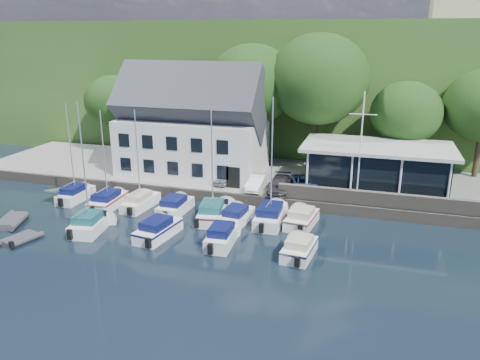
{
  "coord_description": "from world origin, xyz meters",
  "views": [
    {
      "loc": [
        10.71,
        -26.56,
        14.77
      ],
      "look_at": [
        0.19,
        9.0,
        2.98
      ],
      "focal_mm": 35.0,
      "sensor_mm": 36.0,
      "label": 1
    }
  ],
  "objects_px": {
    "boat_r1_0": "(71,153)",
    "boat_r2_1": "(84,172)",
    "car_silver": "(224,178)",
    "dinghy_1": "(20,238)",
    "club_pavilion": "(376,167)",
    "flagpole": "(360,147)",
    "boat_r1_5": "(236,214)",
    "boat_r1_1": "(104,157)",
    "car_blue": "(305,183)",
    "boat_r2_4": "(299,246)",
    "boat_r1_2": "(138,160)",
    "boat_r2_2": "(158,228)",
    "boat_r1_7": "(302,217)",
    "car_dgrey": "(279,185)",
    "boat_r1_6": "(272,166)",
    "car_white": "(257,182)",
    "boat_r1_4": "(212,165)",
    "harbor_building": "(193,130)",
    "dinghy_0": "(12,220)",
    "boat_r1_3": "(175,204)",
    "boat_r2_3": "(222,234)"
  },
  "relations": [
    {
      "from": "car_blue",
      "to": "club_pavilion",
      "type": "bearing_deg",
      "value": 5.07
    },
    {
      "from": "boat_r1_1",
      "to": "dinghy_1",
      "type": "xyz_separation_m",
      "value": [
        -2.29,
        -8.22,
        -4.24
      ]
    },
    {
      "from": "club_pavilion",
      "to": "boat_r2_2",
      "type": "distance_m",
      "value": 20.47
    },
    {
      "from": "car_blue",
      "to": "boat_r1_5",
      "type": "distance_m",
      "value": 7.95
    },
    {
      "from": "car_silver",
      "to": "dinghy_1",
      "type": "relative_size",
      "value": 1.16
    },
    {
      "from": "car_white",
      "to": "boat_r1_0",
      "type": "relative_size",
      "value": 0.44
    },
    {
      "from": "car_blue",
      "to": "boat_r1_5",
      "type": "relative_size",
      "value": 0.74
    },
    {
      "from": "car_blue",
      "to": "car_white",
      "type": "bearing_deg",
      "value": 171.6
    },
    {
      "from": "car_white",
      "to": "boat_r1_6",
      "type": "xyz_separation_m",
      "value": [
        2.41,
        -5.05,
        3.14
      ]
    },
    {
      "from": "boat_r1_7",
      "to": "boat_r2_1",
      "type": "distance_m",
      "value": 17.04
    },
    {
      "from": "boat_r1_5",
      "to": "boat_r2_2",
      "type": "distance_m",
      "value": 6.5
    },
    {
      "from": "boat_r1_6",
      "to": "boat_r1_2",
      "type": "bearing_deg",
      "value": 178.07
    },
    {
      "from": "harbor_building",
      "to": "dinghy_1",
      "type": "distance_m",
      "value": 19.45
    },
    {
      "from": "car_blue",
      "to": "boat_r2_4",
      "type": "xyz_separation_m",
      "value": [
        1.43,
        -10.98,
        -0.98
      ]
    },
    {
      "from": "boat_r1_1",
      "to": "boat_r1_3",
      "type": "distance_m",
      "value": 7.3
    },
    {
      "from": "flagpole",
      "to": "boat_r2_3",
      "type": "bearing_deg",
      "value": -132.03
    },
    {
      "from": "boat_r1_4",
      "to": "boat_r1_7",
      "type": "xyz_separation_m",
      "value": [
        7.24,
        0.72,
        -3.89
      ]
    },
    {
      "from": "boat_r2_1",
      "to": "boat_r2_2",
      "type": "bearing_deg",
      "value": -3.1
    },
    {
      "from": "boat_r1_0",
      "to": "boat_r2_1",
      "type": "bearing_deg",
      "value": -46.76
    },
    {
      "from": "car_dgrey",
      "to": "boat_r1_0",
      "type": "relative_size",
      "value": 0.49
    },
    {
      "from": "boat_r1_4",
      "to": "boat_r1_2",
      "type": "bearing_deg",
      "value": 165.19
    },
    {
      "from": "boat_r1_1",
      "to": "dinghy_1",
      "type": "distance_m",
      "value": 9.53
    },
    {
      "from": "boat_r1_2",
      "to": "boat_r1_5",
      "type": "xyz_separation_m",
      "value": [
        9.02,
        -0.79,
        -3.69
      ]
    },
    {
      "from": "boat_r1_1",
      "to": "boat_r2_2",
      "type": "xyz_separation_m",
      "value": [
        7.04,
        -4.52,
        -3.8
      ]
    },
    {
      "from": "flagpole",
      "to": "dinghy_1",
      "type": "bearing_deg",
      "value": -149.37
    },
    {
      "from": "club_pavilion",
      "to": "flagpole",
      "type": "bearing_deg",
      "value": -113.36
    },
    {
      "from": "car_dgrey",
      "to": "car_blue",
      "type": "height_order",
      "value": "car_blue"
    },
    {
      "from": "boat_r1_0",
      "to": "boat_r1_1",
      "type": "xyz_separation_m",
      "value": [
        3.8,
        -0.7,
        0.1
      ]
    },
    {
      "from": "dinghy_1",
      "to": "boat_r1_7",
      "type": "bearing_deg",
      "value": 40.97
    },
    {
      "from": "club_pavilion",
      "to": "car_dgrey",
      "type": "relative_size",
      "value": 2.98
    },
    {
      "from": "car_silver",
      "to": "harbor_building",
      "type": "bearing_deg",
      "value": 147.23
    },
    {
      "from": "boat_r1_4",
      "to": "boat_r2_4",
      "type": "height_order",
      "value": "boat_r1_4"
    },
    {
      "from": "boat_r1_3",
      "to": "boat_r1_4",
      "type": "relative_size",
      "value": 0.62
    },
    {
      "from": "boat_r1_5",
      "to": "dinghy_1",
      "type": "bearing_deg",
      "value": -144.11
    },
    {
      "from": "boat_r1_1",
      "to": "dinghy_0",
      "type": "bearing_deg",
      "value": -135.56
    },
    {
      "from": "boat_r1_4",
      "to": "car_dgrey",
      "type": "bearing_deg",
      "value": 41.45
    },
    {
      "from": "boat_r1_1",
      "to": "boat_r1_5",
      "type": "xyz_separation_m",
      "value": [
        11.85,
        -0.14,
        -3.88
      ]
    },
    {
      "from": "harbor_building",
      "to": "boat_r2_2",
      "type": "relative_size",
      "value": 2.37
    },
    {
      "from": "flagpole",
      "to": "boat_r1_2",
      "type": "xyz_separation_m",
      "value": [
        -18.12,
        -4.9,
        -1.2
      ]
    },
    {
      "from": "boat_r1_2",
      "to": "boat_r2_1",
      "type": "distance_m",
      "value": 5.86
    },
    {
      "from": "flagpole",
      "to": "boat_r1_2",
      "type": "height_order",
      "value": "flagpole"
    },
    {
      "from": "boat_r1_2",
      "to": "boat_r2_2",
      "type": "xyz_separation_m",
      "value": [
        4.21,
        -5.17,
        -3.61
      ]
    },
    {
      "from": "car_dgrey",
      "to": "boat_r1_6",
      "type": "distance_m",
      "value": 5.83
    },
    {
      "from": "boat_r1_2",
      "to": "boat_r2_2",
      "type": "distance_m",
      "value": 7.58
    },
    {
      "from": "harbor_building",
      "to": "boat_r2_2",
      "type": "height_order",
      "value": "harbor_building"
    },
    {
      "from": "club_pavilion",
      "to": "boat_r1_5",
      "type": "bearing_deg",
      "value": -139.54
    },
    {
      "from": "club_pavilion",
      "to": "flagpole",
      "type": "distance_m",
      "value": 4.39
    },
    {
      "from": "car_white",
      "to": "car_silver",
      "type": "bearing_deg",
      "value": 170.56
    },
    {
      "from": "car_blue",
      "to": "boat_r1_6",
      "type": "bearing_deg",
      "value": -124.74
    },
    {
      "from": "boat_r1_0",
      "to": "dinghy_1",
      "type": "height_order",
      "value": "boat_r1_0"
    }
  ]
}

